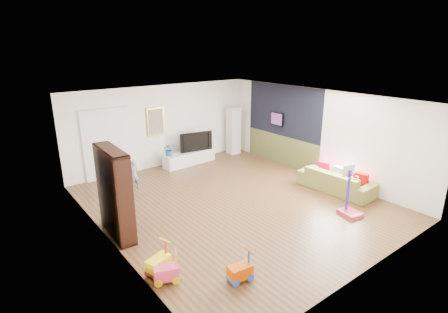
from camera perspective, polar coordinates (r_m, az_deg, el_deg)
floor at (r=9.24m, az=1.53°, el=-7.41°), size 6.50×7.50×0.00m
ceiling at (r=8.45m, az=1.68°, el=9.39°), size 6.50×7.50×0.00m
wall_back at (r=11.79m, az=-10.01°, el=4.88°), size 6.50×0.00×2.70m
wall_front at (r=6.49m, az=23.16°, el=-7.25°), size 6.50×0.00×2.70m
wall_left at (r=7.26m, az=-18.78°, el=-4.06°), size 0.00×7.50×2.70m
wall_right at (r=11.02m, az=14.85°, el=3.65°), size 0.00×7.50×2.70m
navy_accent at (r=11.79m, az=9.62°, el=7.38°), size 0.01×3.20×1.70m
olive_wainscot at (r=12.10m, az=9.29°, el=1.09°), size 0.01×3.20×1.00m
doorway at (r=11.11m, az=-18.50°, el=1.82°), size 1.45×0.06×2.10m
painting_back at (r=11.61m, az=-11.07°, el=5.63°), size 0.62×0.06×0.92m
artwork_right at (r=11.93m, az=8.63°, el=6.09°), size 0.04×0.56×0.46m
media_console at (r=12.07m, az=-5.67°, el=-0.20°), size 1.92×0.59×0.44m
tall_cabinet at (r=13.05m, az=1.55°, el=4.26°), size 0.43×0.43×1.76m
bookshelf at (r=7.71m, az=-17.43°, el=-5.72°), size 0.39×1.34×1.94m
sofa at (r=10.27m, az=17.83°, el=-3.79°), size 0.93×2.14×0.61m
basketball_hoop at (r=8.86m, az=20.26°, el=-5.39°), size 0.51×0.59×1.23m
ride_on_yellow at (r=6.59m, az=-10.68°, el=-16.11°), size 0.51×0.40×0.59m
ride_on_orange at (r=6.33m, az=2.65°, el=-17.55°), size 0.45×0.31×0.56m
ride_on_pink at (r=6.38m, az=-9.47°, el=-17.46°), size 0.49×0.40×0.56m
child at (r=10.20m, az=-14.52°, el=-2.86°), size 0.32×0.22×0.87m
tv at (r=12.04m, az=-4.78°, el=2.55°), size 1.18×0.35×0.67m
vase_plant at (r=11.61m, az=-8.98°, el=1.16°), size 0.45×0.41×0.42m
pillow_left at (r=10.10m, az=21.48°, el=-3.46°), size 0.18×0.39×0.38m
pillow_center at (r=10.37m, az=18.50°, el=-2.59°), size 0.16×0.40×0.39m
pillow_right at (r=10.71m, az=16.09°, el=-1.72°), size 0.16×0.38×0.37m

